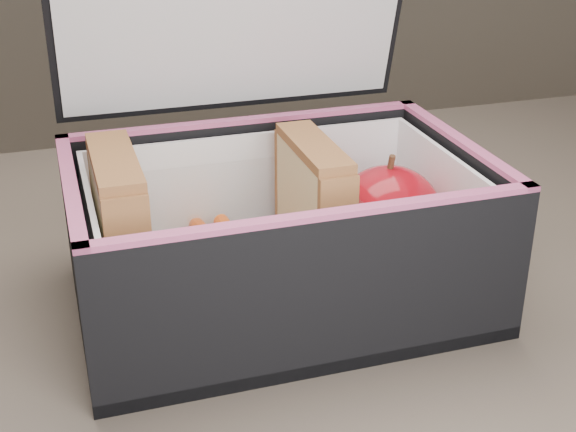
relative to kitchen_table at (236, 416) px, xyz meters
name	(u,v)px	position (x,y,z in m)	size (l,w,h in m)	color
kitchen_table	(236,416)	(0.00, 0.00, 0.00)	(1.20, 0.80, 0.75)	brown
lunch_bag	(277,223)	(0.04, 0.02, 0.15)	(0.29, 0.24, 0.29)	black
plastic_tub	(221,247)	(0.00, 0.01, 0.14)	(0.18, 0.13, 0.08)	white
sandwich_left	(121,234)	(-0.07, 0.01, 0.16)	(0.03, 0.10, 0.11)	beige
sandwich_right	(313,212)	(0.07, 0.01, 0.16)	(0.03, 0.10, 0.11)	beige
carrot_sticks	(216,266)	(-0.01, 0.02, 0.12)	(0.05, 0.15, 0.03)	#ED4E18
paper_napkin	(382,261)	(0.12, 0.02, 0.11)	(0.07, 0.08, 0.01)	white
red_apple	(388,214)	(0.13, 0.02, 0.15)	(0.09, 0.09, 0.08)	maroon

